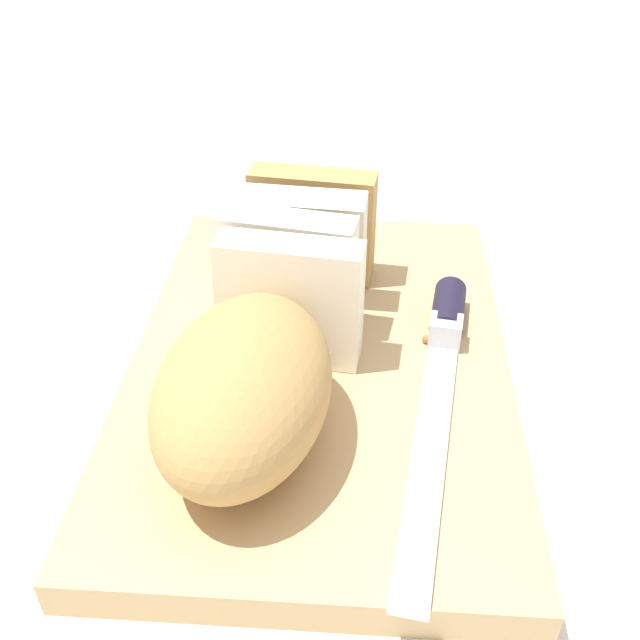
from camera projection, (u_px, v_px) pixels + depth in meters
name	position (u px, v px, depth m)	size (l,w,h in m)	color
ground_plane	(320.00, 380.00, 0.56)	(3.00, 3.00, 0.00)	silver
cutting_board	(320.00, 367.00, 0.55)	(0.41, 0.27, 0.03)	tan
bread_loaf	(270.00, 327.00, 0.49)	(0.31, 0.13, 0.09)	tan
bread_knife	(444.00, 344.00, 0.53)	(0.28, 0.06, 0.02)	silver
crumb_near_knife	(427.00, 339.00, 0.55)	(0.01, 0.01, 0.01)	#996633
crumb_near_loaf	(269.00, 336.00, 0.55)	(0.01, 0.01, 0.01)	#996633
crumb_stray_left	(343.00, 315.00, 0.57)	(0.01, 0.01, 0.01)	#996633
crumb_stray_right	(290.00, 342.00, 0.54)	(0.01, 0.01, 0.01)	#996633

